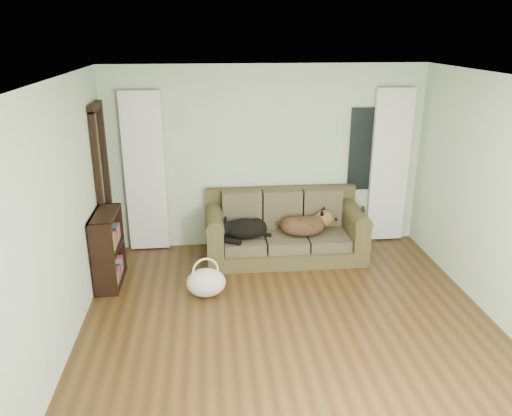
{
  "coord_description": "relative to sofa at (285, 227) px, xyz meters",
  "views": [
    {
      "loc": [
        -0.83,
        -4.37,
        3.03
      ],
      "look_at": [
        -0.23,
        1.6,
        0.87
      ],
      "focal_mm": 35.0,
      "sensor_mm": 36.0,
      "label": 1
    }
  ],
  "objects": [
    {
      "name": "window_pane",
      "position": [
        1.24,
        0.5,
        0.95
      ],
      "size": [
        0.5,
        0.03,
        1.2
      ],
      "primitive_type": "cube",
      "color": "black",
      "rests_on": "wall_back"
    },
    {
      "name": "wall_left",
      "position": [
        -2.46,
        -1.97,
        0.85
      ],
      "size": [
        0.04,
        5.0,
        2.6
      ],
      "primitive_type": "cube",
      "color": "beige",
      "rests_on": "ground"
    },
    {
      "name": "dog_black_lab",
      "position": [
        -0.6,
        -0.09,
        0.03
      ],
      "size": [
        0.64,
        0.47,
        0.26
      ],
      "primitive_type": "ellipsoid",
      "rotation": [
        0.0,
        0.0,
        -0.07
      ],
      "color": "black",
      "rests_on": "sofa"
    },
    {
      "name": "sofa",
      "position": [
        0.0,
        0.0,
        0.0
      ],
      "size": [
        2.16,
        0.93,
        0.89
      ],
      "primitive_type": "cube",
      "color": "#433B21",
      "rests_on": "floor"
    },
    {
      "name": "bookshelf",
      "position": [
        -2.3,
        -0.55,
        0.05
      ],
      "size": [
        0.32,
        0.76,
        0.94
      ],
      "primitive_type": "cube",
      "rotation": [
        0.0,
        0.0,
        -0.05
      ],
      "color": "black",
      "rests_on": "floor"
    },
    {
      "name": "tv_remote",
      "position": [
        1.04,
        -0.16,
        0.28
      ],
      "size": [
        0.08,
        0.17,
        0.02
      ],
      "primitive_type": "cube",
      "rotation": [
        0.0,
        0.0,
        -0.24
      ],
      "color": "black",
      "rests_on": "sofa"
    },
    {
      "name": "curtain_right",
      "position": [
        1.59,
        0.45,
        0.7
      ],
      "size": [
        0.55,
        0.08,
        2.25
      ],
      "primitive_type": "cube",
      "color": "white",
      "rests_on": "ground"
    },
    {
      "name": "tote_bag",
      "position": [
        -1.11,
        -1.0,
        -0.29
      ],
      "size": [
        0.51,
        0.41,
        0.34
      ],
      "primitive_type": "ellipsoid",
      "rotation": [
        0.0,
        0.0,
        -0.09
      ],
      "color": "silver",
      "rests_on": "floor"
    },
    {
      "name": "floor",
      "position": [
        -0.21,
        -1.97,
        -0.45
      ],
      "size": [
        5.0,
        5.0,
        0.0
      ],
      "primitive_type": "plane",
      "color": "#3A2412",
      "rests_on": "ground"
    },
    {
      "name": "curtain_left",
      "position": [
        -1.91,
        0.45,
        0.7
      ],
      "size": [
        0.55,
        0.08,
        2.25
      ],
      "primitive_type": "cube",
      "color": "white",
      "rests_on": "ground"
    },
    {
      "name": "wall_back",
      "position": [
        -0.21,
        0.53,
        0.85
      ],
      "size": [
        4.5,
        0.04,
        2.6
      ],
      "primitive_type": "cube",
      "color": "beige",
      "rests_on": "ground"
    },
    {
      "name": "door_casing",
      "position": [
        -2.41,
        0.07,
        0.6
      ],
      "size": [
        0.07,
        0.6,
        2.1
      ],
      "primitive_type": "cube",
      "color": "black",
      "rests_on": "ground"
    },
    {
      "name": "dog_shepherd",
      "position": [
        0.27,
        -0.05,
        0.04
      ],
      "size": [
        0.68,
        0.51,
        0.28
      ],
      "primitive_type": "ellipsoid",
      "rotation": [
        0.0,
        0.0,
        3.04
      ],
      "color": "black",
      "rests_on": "sofa"
    },
    {
      "name": "ceiling",
      "position": [
        -0.21,
        -1.97,
        2.15
      ],
      "size": [
        5.0,
        5.0,
        0.0
      ],
      "primitive_type": "plane",
      "color": "white",
      "rests_on": "ground"
    }
  ]
}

